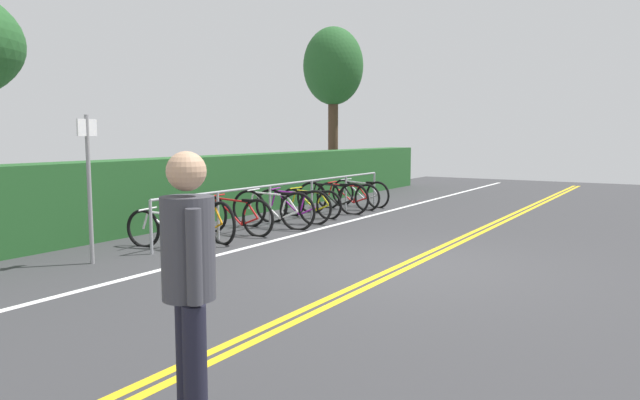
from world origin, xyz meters
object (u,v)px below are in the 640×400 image
object	(u,v)px
bicycle_7	(348,196)
sign_post_near	(89,174)
bicycle_3	(273,209)
pedestrian	(189,275)
bicycle_0	(169,230)
bicycle_5	(311,203)
bicycle_8	(360,193)
bicycle_4	(293,206)
bicycle_1	(205,220)
bike_rack	(292,192)
tree_mid	(333,69)
bicycle_6	(332,198)
bicycle_2	(235,215)

from	to	relation	value
bicycle_7	sign_post_near	bearing A→B (deg)	179.13
bicycle_7	sign_post_near	xyz separation A→B (m)	(-7.40, 0.11, 0.96)
bicycle_3	pedestrian	distance (m)	8.21
bicycle_0	bicycle_5	xyz separation A→B (m)	(4.31, 0.03, 0.00)
pedestrian	sign_post_near	bearing A→B (deg)	58.53
bicycle_3	bicycle_8	xyz separation A→B (m)	(4.13, 0.23, -0.04)
bicycle_4	bicycle_8	bearing A→B (deg)	3.42
bicycle_5	bicycle_1	bearing A→B (deg)	179.73
bike_rack	sign_post_near	world-z (taller)	sign_post_near
bike_rack	tree_mid	distance (m)	8.78
bicycle_3	bicycle_6	world-z (taller)	bicycle_3
bicycle_2	bicycle_5	world-z (taller)	bicycle_2
bicycle_1	pedestrian	bearing A→B (deg)	-138.09
bicycle_0	bicycle_3	bearing A→B (deg)	-3.63
bicycle_4	bicycle_7	bearing A→B (deg)	3.50
bike_rack	bicycle_5	xyz separation A→B (m)	(0.90, 0.11, -0.33)
bicycle_2	bicycle_6	size ratio (longest dim) A/B	1.03
bicycle_0	bicycle_4	distance (m)	3.37
sign_post_near	tree_mid	distance (m)	12.86
bicycle_3	tree_mid	world-z (taller)	tree_mid
bicycle_6	bicycle_7	bearing A→B (deg)	5.61
bicycle_0	bicycle_2	world-z (taller)	bicycle_2
bicycle_2	pedestrian	bearing A→B (deg)	-142.20
bicycle_3	bicycle_6	distance (m)	2.50
bicycle_0	bicycle_8	xyz separation A→B (m)	(6.75, 0.06, 0.02)
bicycle_1	bicycle_2	distance (m)	0.80
bicycle_1	bicycle_5	world-z (taller)	bicycle_1
bicycle_1	bicycle_4	size ratio (longest dim) A/B	1.03
bike_rack	bicycle_6	size ratio (longest dim) A/B	4.40
bicycle_4	bicycle_8	distance (m)	3.39
bicycle_0	bicycle_3	world-z (taller)	bicycle_3
bicycle_2	bicycle_3	size ratio (longest dim) A/B	0.98
bicycle_8	tree_mid	world-z (taller)	tree_mid
bicycle_2	bicycle_5	xyz separation A→B (m)	(2.62, -0.01, -0.03)
bicycle_4	tree_mid	distance (m)	8.96
bicycle_3	tree_mid	distance (m)	9.59
bike_rack	pedestrian	xyz separation A→B (m)	(-7.69, -4.50, 0.37)
bicycle_7	pedestrian	xyz separation A→B (m)	(-10.28, -4.61, 0.69)
bicycle_0	tree_mid	size ratio (longest dim) A/B	0.30
bicycle_4	bicycle_7	size ratio (longest dim) A/B	0.97
bike_rack	bicycle_1	xyz separation A→B (m)	(-2.53, 0.13, -0.28)
bicycle_6	bicycle_3	bearing A→B (deg)	-177.70
bicycle_6	bicycle_8	distance (m)	1.63
bicycle_3	bicycle_7	world-z (taller)	bicycle_3
bike_rack	bicycle_0	size ratio (longest dim) A/B	4.72
bike_rack	bicycle_2	size ratio (longest dim) A/B	4.30
pedestrian	tree_mid	size ratio (longest dim) A/B	0.32
bike_rack	sign_post_near	xyz separation A→B (m)	(-4.80, 0.21, 0.64)
pedestrian	tree_mid	distance (m)	17.24
bicycle_3	bicycle_8	size ratio (longest dim) A/B	1.03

